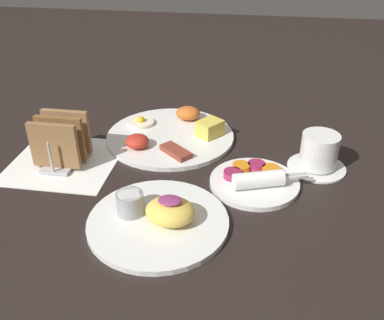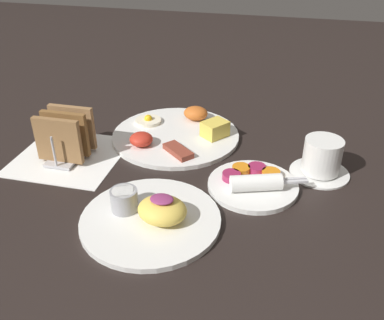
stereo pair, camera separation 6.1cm
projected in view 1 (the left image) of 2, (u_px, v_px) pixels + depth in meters
name	position (u px, v px, depth m)	size (l,w,h in m)	color
ground_plane	(150.00, 176.00, 0.87)	(3.00, 3.00, 0.00)	black
napkin_flat	(65.00, 161.00, 0.91)	(0.22, 0.22, 0.00)	white
plate_breakfast	(172.00, 134.00, 1.00)	(0.30, 0.30, 0.05)	white
plate_condiments	(255.00, 180.00, 0.83)	(0.19, 0.18, 0.04)	white
plate_foreground	(158.00, 217.00, 0.73)	(0.24, 0.24, 0.06)	white
toast_rack	(61.00, 141.00, 0.89)	(0.10, 0.12, 0.10)	#B7B7BC
coffee_cup	(319.00, 153.00, 0.87)	(0.12, 0.12, 0.08)	white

